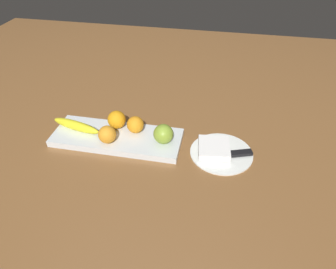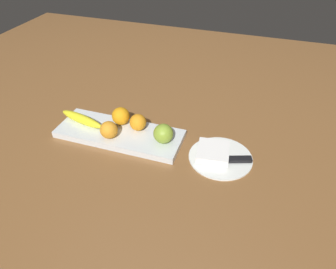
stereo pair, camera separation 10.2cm
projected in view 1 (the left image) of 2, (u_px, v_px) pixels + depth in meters
ground_plane at (125, 143)px, 1.07m from camera, size 2.40×2.40×0.00m
fruit_tray at (117, 138)px, 1.08m from camera, size 0.45×0.16×0.02m
apple at (163, 134)px, 1.02m from camera, size 0.07×0.07×0.07m
banana at (76, 126)px, 1.09m from camera, size 0.20×0.08×0.03m
orange_near_apple at (107, 135)px, 1.02m from camera, size 0.06×0.06×0.06m
orange_near_banana at (135, 125)px, 1.07m from camera, size 0.06×0.06×0.06m
orange_center at (117, 120)px, 1.09m from camera, size 0.07×0.07×0.07m
dinner_plate at (221, 152)px, 1.03m from camera, size 0.21×0.21×0.01m
folded_napkin at (214, 148)px, 1.02m from camera, size 0.12×0.12×0.02m
knife at (234, 154)px, 1.01m from camera, size 0.18×0.08×0.01m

